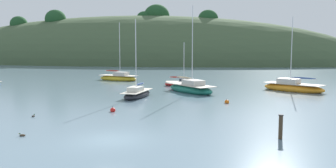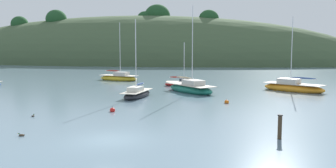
# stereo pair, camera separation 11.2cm
# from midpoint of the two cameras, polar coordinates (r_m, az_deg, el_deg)

# --- Properties ---
(ground_plane) EXTENTS (400.00, 400.00, 0.00)m
(ground_plane) POSITION_cam_midpoint_polar(r_m,az_deg,el_deg) (20.95, -9.46, -9.01)
(ground_plane) COLOR slate
(far_shoreline_hill) EXTENTS (150.00, 36.00, 34.80)m
(far_shoreline_hill) POSITION_cam_midpoint_polar(r_m,az_deg,el_deg) (115.05, -6.39, 3.39)
(far_shoreline_hill) COLOR #425638
(far_shoreline_hill) RESTS_ON ground
(sailboat_yellow_far) EXTENTS (7.81, 6.59, 9.41)m
(sailboat_yellow_far) POSITION_cam_midpoint_polar(r_m,az_deg,el_deg) (45.70, 19.75, -0.52)
(sailboat_yellow_far) COLOR orange
(sailboat_yellow_far) RESTS_ON ground
(sailboat_orange_cutter) EXTENTS (5.10, 2.16, 6.27)m
(sailboat_orange_cutter) POSITION_cam_midpoint_polar(r_m,az_deg,el_deg) (48.97, 2.31, 0.10)
(sailboat_orange_cutter) COLOR red
(sailboat_orange_cutter) RESTS_ON ground
(sailboat_cream_ketch) EXTENTS (7.27, 4.05, 9.62)m
(sailboat_cream_ketch) POSITION_cam_midpoint_polar(r_m,az_deg,el_deg) (57.48, -8.18, 1.02)
(sailboat_cream_ketch) COLOR gold
(sailboat_cream_ketch) RESTS_ON ground
(sailboat_white_near) EXTENTS (7.19, 7.46, 10.56)m
(sailboat_white_near) POSITION_cam_midpoint_polar(r_m,az_deg,el_deg) (41.96, 3.62, -0.73)
(sailboat_white_near) COLOR #196B56
(sailboat_white_near) RESTS_ON ground
(sailboat_grey_yawl) EXTENTS (2.65, 5.97, 8.57)m
(sailboat_grey_yawl) POSITION_cam_midpoint_polar(r_m,az_deg,el_deg) (37.87, -5.19, -1.61)
(sailboat_grey_yawl) COLOR #232328
(sailboat_grey_yawl) RESTS_ON ground
(mooring_buoy_inner) EXTENTS (0.44, 0.44, 0.54)m
(mooring_buoy_inner) POSITION_cam_midpoint_polar(r_m,az_deg,el_deg) (29.72, -9.17, -4.27)
(mooring_buoy_inner) COLOR red
(mooring_buoy_inner) RESTS_ON ground
(mooring_buoy_channel) EXTENTS (0.44, 0.44, 0.54)m
(mooring_buoy_channel) POSITION_cam_midpoint_polar(r_m,az_deg,el_deg) (34.16, 9.55, -2.94)
(mooring_buoy_channel) COLOR orange
(mooring_buoy_channel) RESTS_ON ground
(duck_lead) EXTENTS (0.20, 0.43, 0.24)m
(duck_lead) POSITION_cam_midpoint_polar(r_m,az_deg,el_deg) (29.24, -21.35, -4.93)
(duck_lead) COLOR #2D2823
(duck_lead) RESTS_ON ground
(duck_lone_right) EXTENTS (0.42, 0.26, 0.24)m
(duck_lone_right) POSITION_cam_midpoint_polar(r_m,az_deg,el_deg) (23.24, -22.97, -7.77)
(duck_lone_right) COLOR #473828
(duck_lone_right) RESTS_ON ground
(jetty_piling) EXTENTS (0.30, 0.30, 1.46)m
(jetty_piling) POSITION_cam_midpoint_polar(r_m,az_deg,el_deg) (21.68, 17.88, -6.67)
(jetty_piling) COLOR #423323
(jetty_piling) RESTS_ON ground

